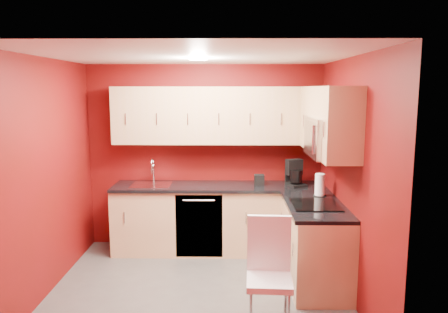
{
  "coord_description": "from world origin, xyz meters",
  "views": [
    {
      "loc": [
        0.34,
        -4.46,
        2.17
      ],
      "look_at": [
        0.27,
        0.55,
        1.39
      ],
      "focal_mm": 35.0,
      "sensor_mm": 36.0,
      "label": 1
    }
  ],
  "objects_px": {
    "coffee_maker": "(296,173)",
    "dining_chair": "(269,275)",
    "paper_towel": "(320,185)",
    "sink": "(151,182)",
    "microwave": "(328,137)",
    "napkin_holder": "(259,180)"
  },
  "relations": [
    {
      "from": "microwave",
      "to": "coffee_maker",
      "type": "relative_size",
      "value": 2.2
    },
    {
      "from": "coffee_maker",
      "to": "dining_chair",
      "type": "xyz_separation_m",
      "value": [
        -0.51,
        -1.87,
        -0.58
      ]
    },
    {
      "from": "sink",
      "to": "microwave",
      "type": "bearing_deg",
      "value": -25.6
    },
    {
      "from": "microwave",
      "to": "paper_towel",
      "type": "relative_size",
      "value": 2.83
    },
    {
      "from": "microwave",
      "to": "paper_towel",
      "type": "xyz_separation_m",
      "value": [
        0.02,
        0.41,
        -0.62
      ]
    },
    {
      "from": "coffee_maker",
      "to": "napkin_holder",
      "type": "relative_size",
      "value": 2.5
    },
    {
      "from": "paper_towel",
      "to": "sink",
      "type": "bearing_deg",
      "value": 164.34
    },
    {
      "from": "sink",
      "to": "paper_towel",
      "type": "bearing_deg",
      "value": -15.66
    },
    {
      "from": "sink",
      "to": "coffee_maker",
      "type": "relative_size",
      "value": 1.51
    },
    {
      "from": "microwave",
      "to": "dining_chair",
      "type": "xyz_separation_m",
      "value": [
        -0.69,
        -0.92,
        -1.16
      ]
    },
    {
      "from": "paper_towel",
      "to": "microwave",
      "type": "bearing_deg",
      "value": -92.27
    },
    {
      "from": "paper_towel",
      "to": "dining_chair",
      "type": "xyz_separation_m",
      "value": [
        -0.71,
        -1.33,
        -0.54
      ]
    },
    {
      "from": "napkin_holder",
      "to": "dining_chair",
      "type": "relative_size",
      "value": 0.14
    },
    {
      "from": "coffee_maker",
      "to": "napkin_holder",
      "type": "distance_m",
      "value": 0.49
    },
    {
      "from": "sink",
      "to": "dining_chair",
      "type": "relative_size",
      "value": 0.52
    },
    {
      "from": "coffee_maker",
      "to": "dining_chair",
      "type": "relative_size",
      "value": 0.34
    },
    {
      "from": "napkin_holder",
      "to": "paper_towel",
      "type": "xyz_separation_m",
      "value": [
        0.68,
        -0.59,
        0.07
      ]
    },
    {
      "from": "microwave",
      "to": "paper_towel",
      "type": "height_order",
      "value": "microwave"
    },
    {
      "from": "microwave",
      "to": "dining_chair",
      "type": "bearing_deg",
      "value": -127.06
    },
    {
      "from": "dining_chair",
      "to": "coffee_maker",
      "type": "bearing_deg",
      "value": 77.67
    },
    {
      "from": "sink",
      "to": "dining_chair",
      "type": "distance_m",
      "value": 2.42
    },
    {
      "from": "sink",
      "to": "dining_chair",
      "type": "height_order",
      "value": "sink"
    }
  ]
}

